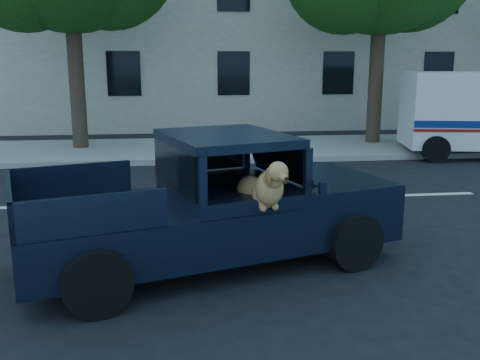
# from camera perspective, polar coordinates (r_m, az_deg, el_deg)

# --- Properties ---
(ground) EXTENTS (120.00, 120.00, 0.00)m
(ground) POSITION_cam_1_polar(r_m,az_deg,el_deg) (7.19, 3.24, -9.13)
(ground) COLOR black
(ground) RESTS_ON ground
(far_sidewalk) EXTENTS (60.00, 4.00, 0.15)m
(far_sidewalk) POSITION_cam_1_polar(r_m,az_deg,el_deg) (16.02, -2.55, 3.32)
(far_sidewalk) COLOR gray
(far_sidewalk) RESTS_ON ground
(lane_stripes) EXTENTS (21.60, 0.14, 0.01)m
(lane_stripes) POSITION_cam_1_polar(r_m,az_deg,el_deg) (10.80, 10.54, -1.83)
(lane_stripes) COLOR silver
(lane_stripes) RESTS_ON ground
(building_main) EXTENTS (26.00, 6.00, 9.00)m
(building_main) POSITION_cam_1_polar(r_m,az_deg,el_deg) (23.52, 3.53, 17.08)
(building_main) COLOR beige
(building_main) RESTS_ON ground
(pickup_truck) EXTENTS (5.19, 3.22, 1.74)m
(pickup_truck) POSITION_cam_1_polar(r_m,az_deg,el_deg) (7.05, -3.75, -4.51)
(pickup_truck) COLOR black
(pickup_truck) RESTS_ON ground
(mail_truck) EXTENTS (4.60, 2.88, 2.35)m
(mail_truck) POSITION_cam_1_polar(r_m,az_deg,el_deg) (16.42, 24.22, 5.81)
(mail_truck) COLOR silver
(mail_truck) RESTS_ON ground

